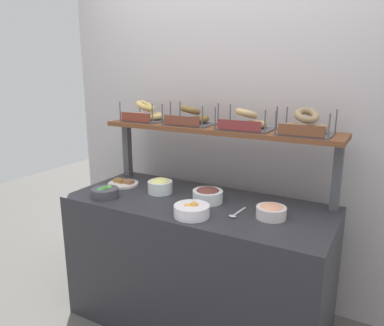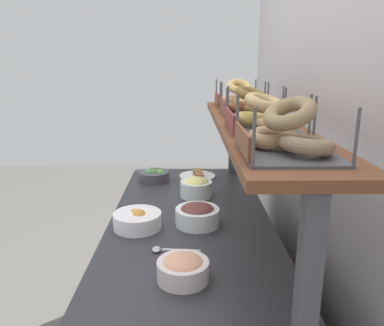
{
  "view_description": "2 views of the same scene",
  "coord_description": "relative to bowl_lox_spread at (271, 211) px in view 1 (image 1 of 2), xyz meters",
  "views": [
    {
      "loc": [
        1.01,
        -1.89,
        1.64
      ],
      "look_at": [
        -0.09,
        0.08,
        1.07
      ],
      "focal_mm": 34.47,
      "sensor_mm": 36.0,
      "label": 1
    },
    {
      "loc": [
        1.53,
        -0.01,
        1.52
      ],
      "look_at": [
        -0.09,
        0.01,
        1.08
      ],
      "focal_mm": 35.37,
      "sensor_mm": 36.0,
      "label": 2
    }
  ],
  "objects": [
    {
      "name": "upper_shelf",
      "position": [
        -0.47,
        0.3,
        0.38
      ],
      "size": [
        1.59,
        0.32,
        0.03
      ],
      "primitive_type": "cube",
      "color": "brown",
      "rests_on": "shelf_riser_left"
    },
    {
      "name": "ground_plane",
      "position": [
        -0.47,
        0.03,
        -0.89
      ],
      "size": [
        8.0,
        8.0,
        0.0
      ],
      "primitive_type": "plane",
      "color": "#595651"
    },
    {
      "name": "bagel_basket_cinnamon_raisin",
      "position": [
        -0.68,
        0.3,
        0.43
      ],
      "size": [
        0.31,
        0.24,
        0.14
      ],
      "color": "#4C4C51",
      "rests_on": "upper_shelf"
    },
    {
      "name": "deli_counter",
      "position": [
        -0.47,
        0.03,
        -0.46
      ],
      "size": [
        1.63,
        0.7,
        0.85
      ],
      "primitive_type": "cube",
      "color": "#2D2D33",
      "rests_on": "ground_plane"
    },
    {
      "name": "shelf_riser_right",
      "position": [
        0.28,
        0.3,
        0.16
      ],
      "size": [
        0.05,
        0.05,
        0.4
      ],
      "primitive_type": "cube",
      "color": "#4C4C51",
      "rests_on": "deli_counter"
    },
    {
      "name": "bagel_basket_everything",
      "position": [
        0.09,
        0.28,
        0.44
      ],
      "size": [
        0.3,
        0.26,
        0.16
      ],
      "color": "#4C4C51",
      "rests_on": "upper_shelf"
    },
    {
      "name": "bagel_basket_plain",
      "position": [
        -1.05,
        0.3,
        0.44
      ],
      "size": [
        0.29,
        0.26,
        0.15
      ],
      "color": "#4C4C51",
      "rests_on": "upper_shelf"
    },
    {
      "name": "bowl_egg_salad",
      "position": [
        -0.77,
        0.06,
        0.01
      ],
      "size": [
        0.16,
        0.16,
        0.1
      ],
      "color": "white",
      "rests_on": "deli_counter"
    },
    {
      "name": "bowl_fruit_salad",
      "position": [
        -0.39,
        -0.19,
        -0.0
      ],
      "size": [
        0.2,
        0.2,
        0.08
      ],
      "color": "white",
      "rests_on": "deli_counter"
    },
    {
      "name": "serving_plate_white",
      "position": [
        -1.09,
        0.07,
        -0.03
      ],
      "size": [
        0.21,
        0.21,
        0.04
      ],
      "color": "white",
      "rests_on": "deli_counter"
    },
    {
      "name": "back_wall",
      "position": [
        -0.47,
        0.58,
        0.31
      ],
      "size": [
        2.83,
        0.06,
        2.4
      ],
      "primitive_type": "cube",
      "color": "#B9B0B1",
      "rests_on": "ground_plane"
    },
    {
      "name": "bowl_lox_spread",
      "position": [
        0.0,
        0.0,
        0.0
      ],
      "size": [
        0.17,
        0.17,
        0.08
      ],
      "color": "silver",
      "rests_on": "deli_counter"
    },
    {
      "name": "bowl_veggie_mix",
      "position": [
        -1.03,
        -0.18,
        -0.01
      ],
      "size": [
        0.17,
        0.17,
        0.07
      ],
      "color": "#46424A",
      "rests_on": "deli_counter"
    },
    {
      "name": "serving_spoon_near_plate",
      "position": [
        -0.18,
        -0.06,
        -0.03
      ],
      "size": [
        0.04,
        0.18,
        0.01
      ],
      "color": "#B7B7BC",
      "rests_on": "deli_counter"
    },
    {
      "name": "bagel_basket_sesame",
      "position": [
        -0.27,
        0.28,
        0.43
      ],
      "size": [
        0.32,
        0.25,
        0.14
      ],
      "color": "#4C4C51",
      "rests_on": "upper_shelf"
    },
    {
      "name": "bowl_chocolate_spread",
      "position": [
        -0.42,
        0.06,
        0.01
      ],
      "size": [
        0.19,
        0.19,
        0.09
      ],
      "color": "white",
      "rests_on": "deli_counter"
    },
    {
      "name": "shelf_riser_left",
      "position": [
        -1.23,
        0.3,
        0.16
      ],
      "size": [
        0.05,
        0.05,
        0.4
      ],
      "primitive_type": "cube",
      "color": "#4C4C51",
      "rests_on": "deli_counter"
    }
  ]
}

